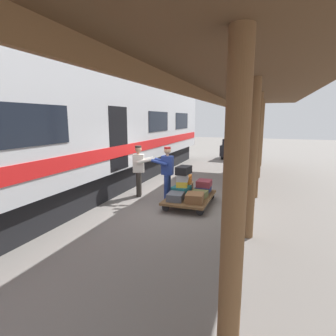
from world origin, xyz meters
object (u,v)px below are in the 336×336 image
(suitcase_navy_fabric, at_px, (203,189))
(suitcase_burgundy_valise, at_px, (204,183))
(suitcase_brown_leather, at_px, (195,198))
(suitcase_gray_aluminum, at_px, (183,177))
(suitcase_tan_vintage, at_px, (186,187))
(suitcase_orange_carryall, at_px, (186,179))
(suitcase_yellow_case, at_px, (182,183))
(suitcase_black_hardshell, at_px, (184,170))
(luggage_cart, at_px, (190,197))
(train_car, at_px, (80,134))
(suitcase_olive_duffel, at_px, (199,194))
(porter_in_overalls, at_px, (167,171))
(baggage_tug, at_px, (231,149))
(suitcase_slate_roller, at_px, (176,197))
(porter_by_door, at_px, (139,169))
(suitcase_teal_softside, at_px, (181,191))

(suitcase_navy_fabric, height_order, suitcase_burgundy_valise, suitcase_burgundy_valise)
(suitcase_brown_leather, relative_size, suitcase_gray_aluminum, 1.20)
(suitcase_brown_leather, xyz_separation_m, suitcase_tan_vintage, (0.56, -1.08, 0.01))
(suitcase_tan_vintage, distance_m, suitcase_orange_carryall, 0.25)
(suitcase_yellow_case, relative_size, suitcase_black_hardshell, 0.95)
(luggage_cart, height_order, suitcase_burgundy_valise, suitcase_burgundy_valise)
(suitcase_tan_vintage, bearing_deg, suitcase_burgundy_valise, -179.23)
(train_car, relative_size, suitcase_black_hardshell, 35.25)
(suitcase_olive_duffel, distance_m, porter_in_overalls, 1.30)
(suitcase_navy_fabric, height_order, baggage_tug, baggage_tug)
(suitcase_tan_vintage, xyz_separation_m, porter_in_overalls, (0.58, 0.24, 0.52))
(suitcase_black_hardshell, bearing_deg, suitcase_orange_carryall, -80.73)
(suitcase_olive_duffel, distance_m, suitcase_navy_fabric, 0.54)
(suitcase_slate_roller, height_order, baggage_tug, baggage_tug)
(porter_in_overalls, relative_size, porter_by_door, 1.00)
(train_car, xyz_separation_m, suitcase_yellow_case, (-3.56, -0.14, -1.42))
(suitcase_navy_fabric, xyz_separation_m, suitcase_black_hardshell, (0.49, 0.52, 0.68))
(suitcase_navy_fabric, height_order, porter_by_door, porter_by_door)
(suitcase_tan_vintage, xyz_separation_m, suitcase_orange_carryall, (0.02, 0.00, 0.25))
(suitcase_olive_duffel, distance_m, suitcase_slate_roller, 0.78)
(suitcase_burgundy_valise, bearing_deg, suitcase_black_hardshell, 45.17)
(suitcase_tan_vintage, relative_size, baggage_tug, 0.35)
(suitcase_teal_softside, distance_m, suitcase_yellow_case, 0.23)
(train_car, relative_size, suitcase_burgundy_valise, 37.77)
(suitcase_tan_vintage, height_order, porter_by_door, porter_by_door)
(suitcase_yellow_case, bearing_deg, suitcase_navy_fabric, -137.46)
(train_car, xyz_separation_m, porter_by_door, (-1.97, -0.44, -1.14))
(suitcase_brown_leather, bearing_deg, suitcase_yellow_case, -46.59)
(suitcase_teal_softside, bearing_deg, suitcase_olive_duffel, 180.00)
(luggage_cart, height_order, suitcase_slate_roller, suitcase_slate_roller)
(suitcase_navy_fabric, relative_size, suitcase_orange_carryall, 1.22)
(suitcase_slate_roller, xyz_separation_m, baggage_tug, (-0.23, -10.66, 0.25))
(porter_by_door, bearing_deg, luggage_cart, 169.64)
(luggage_cart, distance_m, suitcase_gray_aluminum, 0.65)
(suitcase_black_hardshell, bearing_deg, suitcase_navy_fabric, -133.75)
(train_car, height_order, suitcase_slate_roller, train_car)
(suitcase_brown_leather, distance_m, suitcase_olive_duffel, 0.54)
(luggage_cart, bearing_deg, suitcase_gray_aluminum, -1.25)
(suitcase_slate_roller, xyz_separation_m, suitcase_black_hardshell, (-0.06, -0.56, 0.67))
(baggage_tug, bearing_deg, porter_by_door, 79.54)
(suitcase_navy_fabric, relative_size, suitcase_yellow_case, 1.23)
(suitcase_burgundy_valise, distance_m, suitcase_black_hardshell, 0.88)
(suitcase_slate_roller, bearing_deg, porter_in_overalls, -55.38)
(suitcase_olive_duffel, height_order, porter_in_overalls, porter_in_overalls)
(train_car, height_order, baggage_tug, train_car)
(suitcase_navy_fabric, xyz_separation_m, suitcase_orange_carryall, (0.58, 0.00, 0.28))
(luggage_cart, bearing_deg, suitcase_orange_carryall, -60.89)
(suitcase_teal_softside, relative_size, suitcase_orange_carryall, 1.02)
(suitcase_olive_duffel, relative_size, suitcase_tan_vintage, 0.73)
(suitcase_black_hardshell, height_order, porter_in_overalls, porter_in_overalls)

